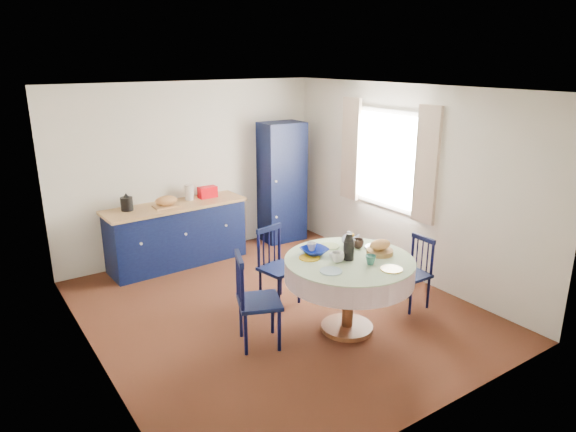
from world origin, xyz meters
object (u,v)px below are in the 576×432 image
Objects in this scene: pantry_cabinet at (282,182)px; cobalt_bowl at (314,251)px; dining_table at (350,270)px; mug_d at (312,247)px; kitchen_counter at (177,233)px; chair_far at (277,266)px; mug_c at (358,244)px; mug_a at (338,257)px; mug_b at (371,260)px; chair_right at (413,272)px; chair_left at (255,300)px.

pantry_cabinet reaches higher than cobalt_bowl.
dining_table is 0.48m from mug_d.
pantry_cabinet is at bearing -1.00° from kitchen_counter.
chair_far is 1.03m from mug_c.
cobalt_bowl is at bearing 101.77° from mug_a.
mug_b is at bearing -61.19° from cobalt_bowl.
pantry_cabinet is 14.82× the size of mug_c.
pantry_cabinet reaches higher than dining_table.
cobalt_bowl is (-1.22, 0.31, 0.43)m from chair_right.
mug_c is at bearing -13.23° from cobalt_bowl.
chair_far is 1.59m from chair_right.
mug_a is at bearing -94.33° from chair_far.
kitchen_counter is at bearing 103.93° from mug_d.
pantry_cabinet is (1.80, 0.04, 0.48)m from kitchen_counter.
cobalt_bowl is (0.55, -2.45, 0.40)m from kitchen_counter.
mug_b is at bearing -104.74° from pantry_cabinet.
mug_b is 0.38× the size of cobalt_bowl.
mug_c is 0.45× the size of cobalt_bowl.
mug_c is (-0.74, -2.61, -0.07)m from pantry_cabinet.
kitchen_counter is 2.55m from cobalt_bowl.
cobalt_bowl is at bearing -79.52° from kitchen_counter.
dining_table is 1.03m from chair_far.
mug_b reaches higher than cobalt_bowl.
chair_right is at bearing -14.87° from mug_c.
kitchen_counter is at bearing 94.81° from chair_far.
mug_c reaches higher than mug_d.
kitchen_counter is 3.28m from chair_right.
chair_far reaches higher than cobalt_bowl.
chair_left reaches higher than mug_c.
dining_table reaches higher than mug_d.
kitchen_counter reaches higher than mug_c.
cobalt_bowl is (0.75, 0.01, 0.35)m from chair_left.
dining_table is 0.38m from mug_c.
mug_c is at bearing -103.50° from chair_right.
chair_right is (-0.03, -2.80, -0.51)m from pantry_cabinet.
dining_table is at bearing -85.73° from chair_left.
mug_a is (-1.15, -0.00, 0.44)m from chair_right.
dining_table is 1.60× the size of chair_right.
chair_left is 0.83m from cobalt_bowl.
mug_a is 1.26× the size of mug_b.
mug_b is (-0.92, -0.23, 0.44)m from chair_right.
chair_right is (1.96, -0.29, -0.07)m from chair_left.
mug_b is at bearing -67.20° from mug_d.
pantry_cabinet reaches higher than mug_c.
mug_a is at bearing 135.11° from mug_b.
dining_table is 10.68× the size of mug_c.
mug_a is at bearing -110.25° from pantry_cabinet.
mug_d is (-1.19, 0.40, 0.44)m from chair_right.
mug_a is 1.05× the size of mug_c.
mug_a reaches higher than mug_d.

